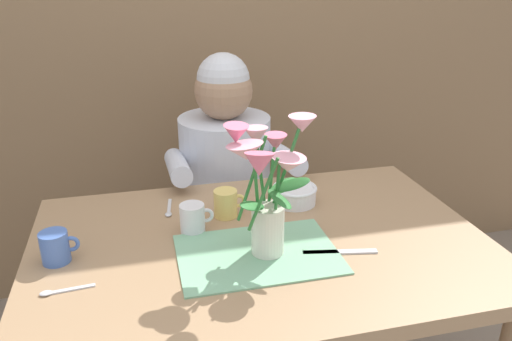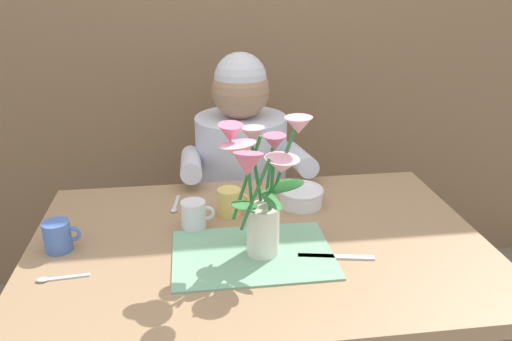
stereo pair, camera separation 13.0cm
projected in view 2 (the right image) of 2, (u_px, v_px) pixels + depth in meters
wood_panel_backdrop at (225, 8)px, 2.10m from camera, size 4.00×0.10×2.50m
dining_table at (259, 271)px, 1.36m from camera, size 1.20×0.80×0.74m
seated_person at (242, 200)px, 1.96m from camera, size 0.45×0.47×1.14m
striped_placemat at (253, 254)px, 1.26m from camera, size 0.40×0.28×0.00m
flower_vase at (261, 182)px, 1.18m from camera, size 0.24×0.28×0.35m
ceramic_bowl at (301, 196)px, 1.51m from camera, size 0.14×0.14×0.06m
dinner_knife at (336, 257)px, 1.25m from camera, size 0.19×0.05×0.00m
coffee_cup at (58, 236)px, 1.27m from camera, size 0.09×0.07×0.08m
ceramic_mug at (230, 202)px, 1.45m from camera, size 0.09×0.07×0.08m
tea_cup at (194, 215)px, 1.37m from camera, size 0.09×0.07×0.08m
spoon_0 at (175, 206)px, 1.51m from camera, size 0.03×0.12×0.01m
spoon_1 at (54, 278)px, 1.16m from camera, size 0.12×0.03×0.01m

